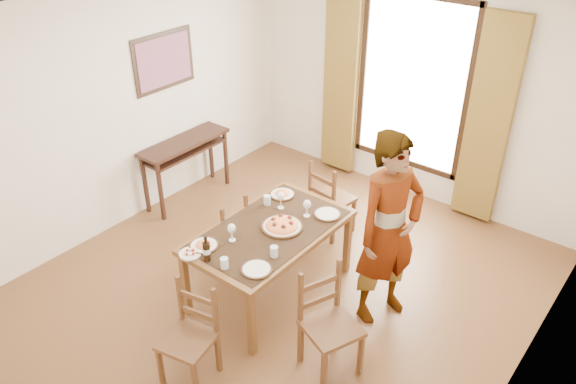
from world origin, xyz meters
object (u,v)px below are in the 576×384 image
Objects in this scene: console_table at (185,149)px; pasta_platter at (282,223)px; dining_table at (270,235)px; man at (389,230)px.

pasta_platter reaches higher than console_table.
pasta_platter is (0.08, 0.09, 0.12)m from dining_table.
dining_table is at bearing -20.29° from console_table.
man reaches higher than dining_table.
console_table is at bearing 105.28° from man.
console_table is 0.75× the size of dining_table.
dining_table is 0.85× the size of man.
pasta_platter is at bearing 131.75° from man.
console_table is 0.64× the size of man.
man is 1.00m from pasta_platter.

